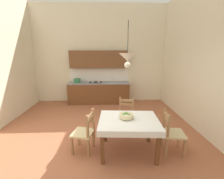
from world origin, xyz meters
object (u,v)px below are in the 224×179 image
object	(u,v)px
kitchen_cabinetry	(99,83)
pendant_lamp	(127,58)
dining_chair_window_side	(172,133)
dining_chair_tv_side	(85,133)
dining_chair_kitchen_side	(126,116)
dining_table	(129,125)
fruit_bowl	(126,116)

from	to	relation	value
kitchen_cabinetry	pendant_lamp	bearing A→B (deg)	-78.30
dining_chair_window_side	dining_chair_tv_side	xyz separation A→B (m)	(-1.87, 0.08, 0.00)
dining_chair_kitchen_side	dining_chair_tv_side	distance (m)	1.27
dining_table	dining_chair_kitchen_side	world-z (taller)	dining_chair_kitchen_side
dining_chair_kitchen_side	pendant_lamp	distance (m)	1.85
dining_chair_kitchen_side	dining_table	bearing A→B (deg)	-93.74
pendant_lamp	dining_table	bearing A→B (deg)	55.72
dining_table	fruit_bowl	size ratio (longest dim) A/B	4.31
dining_chair_window_side	pendant_lamp	distance (m)	1.87
kitchen_cabinetry	dining_table	distance (m)	3.42
dining_table	fruit_bowl	distance (m)	0.21
dining_chair_tv_side	fruit_bowl	xyz separation A→B (m)	(0.89, 0.01, 0.37)
fruit_bowl	pendant_lamp	world-z (taller)	pendant_lamp
dining_chair_kitchen_side	dining_chair_tv_side	bearing A→B (deg)	-141.22
fruit_bowl	pendant_lamp	xyz separation A→B (m)	(-0.03, -0.17, 1.21)
kitchen_cabinetry	fruit_bowl	size ratio (longest dim) A/B	8.58
dining_chair_kitchen_side	kitchen_cabinetry	bearing A→B (deg)	108.83
dining_chair_tv_side	fruit_bowl	size ratio (longest dim) A/B	3.10
dining_chair_window_side	fruit_bowl	xyz separation A→B (m)	(-0.98, 0.09, 0.37)
dining_chair_kitchen_side	dining_chair_window_side	world-z (taller)	same
pendant_lamp	dining_chair_window_side	bearing A→B (deg)	4.76
dining_chair_kitchen_side	dining_chair_tv_side	xyz separation A→B (m)	(-0.99, -0.80, 0.00)
dining_chair_tv_side	pendant_lamp	bearing A→B (deg)	-10.69
pendant_lamp	dining_chair_kitchen_side	bearing A→B (deg)	82.12
kitchen_cabinetry	pendant_lamp	world-z (taller)	pendant_lamp
fruit_bowl	dining_chair_window_side	bearing A→B (deg)	-5.25
dining_table	dining_chair_kitchen_side	distance (m)	0.87
dining_table	dining_chair_window_side	world-z (taller)	dining_chair_window_side
dining_table	dining_chair_window_side	size ratio (longest dim) A/B	1.39
kitchen_cabinetry	dining_chair_kitchen_side	size ratio (longest dim) A/B	2.77
dining_chair_kitchen_side	pendant_lamp	world-z (taller)	pendant_lamp
dining_chair_window_side	fruit_bowl	bearing A→B (deg)	174.75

